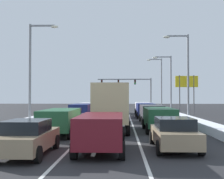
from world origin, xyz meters
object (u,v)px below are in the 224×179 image
object	(u,v)px
sedan_tan_right_lane_nearest	(174,133)
box_truck_center_lane_second	(112,105)
street_lamp_right_near	(185,69)
suv_green_right_lane_second	(159,117)
sedan_silver_center_lane_third	(115,114)
suv_navy_left_lane_fourth	(81,110)
street_lamp_right_far	(160,80)
sedan_charcoal_left_lane_third	(70,117)
street_lamp_left_mid	(34,65)
suv_red_center_lane_fourth	(115,109)
sedan_tan_left_lane_nearest	(27,137)
suv_navy_right_lane_fourth	(145,109)
suv_maroon_center_lane_nearest	(101,129)
roadside_sign_right	(187,86)
street_lamp_right_mid	(168,79)
suv_green_left_lane_second	(60,120)
suv_white_left_lane_fifth	(88,108)
traffic_light_gantry	(132,85)
suv_white_right_lane_fifth	(143,107)
suv_black_center_lane_fifth	(117,107)
suv_charcoal_right_lane_third	(152,112)

from	to	relation	value
sedan_tan_right_lane_nearest	box_truck_center_lane_second	bearing A→B (deg)	113.98
street_lamp_right_near	suv_green_right_lane_second	bearing A→B (deg)	-111.85
sedan_silver_center_lane_third	street_lamp_right_near	bearing A→B (deg)	11.01
suv_navy_left_lane_fourth	street_lamp_right_near	xyz separation A→B (m)	(10.89, -0.81, 4.27)
sedan_silver_center_lane_third	street_lamp_right_far	distance (m)	24.53
sedan_charcoal_left_lane_third	sedan_silver_center_lane_third	bearing A→B (deg)	53.01
sedan_charcoal_left_lane_third	street_lamp_right_far	bearing A→B (deg)	68.52
street_lamp_left_mid	sedan_tan_right_lane_nearest	bearing A→B (deg)	-49.20
suv_red_center_lane_fourth	sedan_tan_left_lane_nearest	distance (m)	23.50
suv_navy_right_lane_fourth	suv_maroon_center_lane_nearest	distance (m)	21.58
sedan_charcoal_left_lane_third	sedan_tan_right_lane_nearest	bearing A→B (deg)	-57.00
suv_navy_left_lane_fourth	suv_green_right_lane_second	bearing A→B (deg)	-55.81
suv_navy_right_lane_fourth	roadside_sign_right	size ratio (longest dim) A/B	0.89
sedan_charcoal_left_lane_third	sedan_tan_left_lane_nearest	bearing A→B (deg)	-88.57
sedan_silver_center_lane_third	suv_red_center_lane_fourth	world-z (taller)	suv_red_center_lane_fourth
sedan_charcoal_left_lane_third	suv_green_right_lane_second	bearing A→B (deg)	-25.50
suv_navy_left_lane_fourth	street_lamp_right_mid	size ratio (longest dim) A/B	0.60
suv_green_left_lane_second	suv_white_left_lane_fifth	xyz separation A→B (m)	(-0.39, 19.36, 0.00)
box_truck_center_lane_second	suv_navy_left_lane_fourth	xyz separation A→B (m)	(-3.65, 10.31, -0.88)
traffic_light_gantry	sedan_silver_center_lane_third	bearing A→B (deg)	-94.98
sedan_tan_left_lane_nearest	sedan_tan_right_lane_nearest	bearing A→B (deg)	13.63
suv_white_right_lane_fifth	suv_black_center_lane_fifth	size ratio (longest dim) A/B	1.00
suv_green_left_lane_second	roadside_sign_right	bearing A→B (deg)	60.89
suv_charcoal_right_lane_third	suv_green_left_lane_second	size ratio (longest dim) A/B	1.00
suv_maroon_center_lane_nearest	sedan_tan_left_lane_nearest	distance (m)	3.23
suv_maroon_center_lane_nearest	street_lamp_right_far	bearing A→B (deg)	79.08
street_lamp_right_near	suv_red_center_lane_fourth	bearing A→B (deg)	146.02
suv_navy_right_lane_fourth	suv_charcoal_right_lane_third	bearing A→B (deg)	-89.30
box_truck_center_lane_second	sedan_silver_center_lane_third	bearing A→B (deg)	89.75
suv_white_left_lane_fifth	street_lamp_right_mid	size ratio (longest dim) A/B	0.60
box_truck_center_lane_second	roadside_sign_right	distance (m)	23.34
street_lamp_right_far	sedan_charcoal_left_lane_third	bearing A→B (deg)	-111.48
suv_maroon_center_lane_nearest	sedan_tan_right_lane_nearest	bearing A→B (deg)	11.91
sedan_tan_left_lane_nearest	suv_red_center_lane_fourth	bearing A→B (deg)	82.23
sedan_silver_center_lane_third	suv_red_center_lane_fourth	xyz separation A→B (m)	(-0.16, 6.37, 0.25)
traffic_light_gantry	suv_navy_left_lane_fourth	bearing A→B (deg)	-102.50
suv_navy_right_lane_fourth	suv_white_left_lane_fifth	size ratio (longest dim) A/B	1.00
suv_green_left_lane_second	roadside_sign_right	world-z (taller)	roadside_sign_right
suv_black_center_lane_fifth	suv_navy_left_lane_fourth	bearing A→B (deg)	-108.83
sedan_charcoal_left_lane_third	street_lamp_right_near	xyz separation A→B (m)	(10.85, 6.23, 4.52)
suv_white_right_lane_fifth	street_lamp_right_mid	xyz separation A→B (m)	(3.59, 0.88, 3.87)
suv_maroon_center_lane_nearest	box_truck_center_lane_second	size ratio (longest dim) A/B	0.68
sedan_tan_right_lane_nearest	sedan_charcoal_left_lane_third	world-z (taller)	same
suv_red_center_lane_fourth	street_lamp_right_mid	xyz separation A→B (m)	(7.32, 5.81, 3.87)
suv_charcoal_right_lane_third	suv_white_left_lane_fifth	xyz separation A→B (m)	(-7.14, 10.11, 0.00)
sedan_tan_left_lane_nearest	street_lamp_left_mid	size ratio (longest dim) A/B	0.50
roadside_sign_right	traffic_light_gantry	bearing A→B (deg)	111.59
sedan_silver_center_lane_third	roadside_sign_right	world-z (taller)	roadside_sign_right
suv_red_center_lane_fourth	street_lamp_left_mid	distance (m)	12.72
suv_navy_right_lane_fourth	sedan_silver_center_lane_third	distance (m)	6.24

